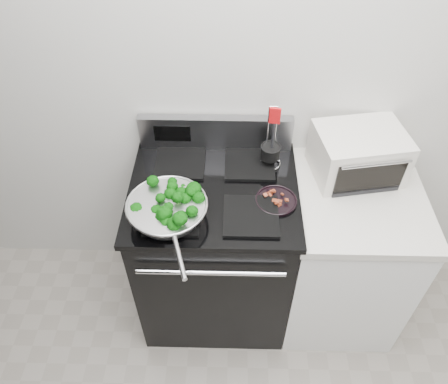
{
  "coord_description": "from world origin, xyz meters",
  "views": [
    {
      "loc": [
        -0.22,
        -0.01,
        2.38
      ],
      "look_at": [
        -0.25,
        1.36,
        0.98
      ],
      "focal_mm": 35.0,
      "sensor_mm": 36.0,
      "label": 1
    }
  ],
  "objects_px": {
    "gas_range": "(215,248)",
    "utensil_holder": "(270,155)",
    "toaster_oven": "(358,154)",
    "skillet": "(167,209)",
    "bacon_plate": "(276,199)"
  },
  "relations": [
    {
      "from": "gas_range",
      "to": "utensil_holder",
      "type": "relative_size",
      "value": 3.33
    },
    {
      "from": "gas_range",
      "to": "utensil_holder",
      "type": "distance_m",
      "value": 0.61
    },
    {
      "from": "gas_range",
      "to": "utensil_holder",
      "type": "bearing_deg",
      "value": 32.69
    },
    {
      "from": "skillet",
      "to": "utensil_holder",
      "type": "relative_size",
      "value": 1.6
    },
    {
      "from": "gas_range",
      "to": "toaster_oven",
      "type": "xyz_separation_m",
      "value": [
        0.68,
        0.16,
        0.55
      ]
    },
    {
      "from": "skillet",
      "to": "gas_range",
      "type": "bearing_deg",
      "value": 28.31
    },
    {
      "from": "bacon_plate",
      "to": "toaster_oven",
      "type": "relative_size",
      "value": 0.42
    },
    {
      "from": "gas_range",
      "to": "bacon_plate",
      "type": "distance_m",
      "value": 0.56
    },
    {
      "from": "toaster_oven",
      "to": "gas_range",
      "type": "bearing_deg",
      "value": -177.06
    },
    {
      "from": "gas_range",
      "to": "skillet",
      "type": "bearing_deg",
      "value": -135.22
    },
    {
      "from": "gas_range",
      "to": "skillet",
      "type": "relative_size",
      "value": 2.07
    },
    {
      "from": "gas_range",
      "to": "skillet",
      "type": "xyz_separation_m",
      "value": [
        -0.19,
        -0.19,
        0.52
      ]
    },
    {
      "from": "gas_range",
      "to": "bacon_plate",
      "type": "xyz_separation_m",
      "value": [
        0.28,
        -0.08,
        0.48
      ]
    },
    {
      "from": "gas_range",
      "to": "toaster_oven",
      "type": "height_order",
      "value": "toaster_oven"
    },
    {
      "from": "utensil_holder",
      "to": "toaster_oven",
      "type": "distance_m",
      "value": 0.41
    }
  ]
}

